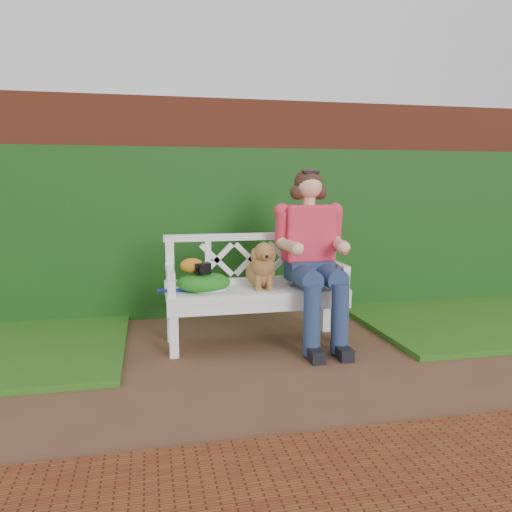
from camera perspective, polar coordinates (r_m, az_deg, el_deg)
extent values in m
plane|color=#533425|center=(3.75, 2.32, -12.79)|extent=(60.00, 60.00, 0.00)
cube|color=brown|center=(5.36, -2.73, 5.62)|extent=(10.00, 0.30, 2.20)
cube|color=#1A4B14|center=(5.16, -2.31, 2.74)|extent=(10.00, 0.18, 1.70)
cube|color=#224E1D|center=(5.56, 24.65, -6.26)|extent=(2.60, 2.00, 0.05)
cube|color=#632915|center=(2.39, 13.06, -25.71)|extent=(4.00, 1.20, 0.03)
cube|color=black|center=(4.04, -6.18, -1.37)|extent=(0.14, 0.11, 0.09)
ellipsoid|color=#BA6C1A|center=(4.06, -7.35, -1.09)|extent=(0.23, 0.21, 0.12)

